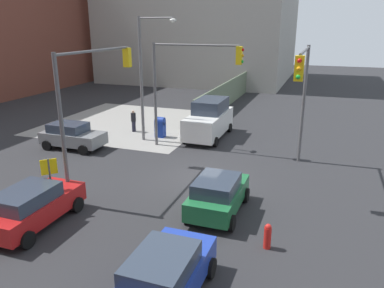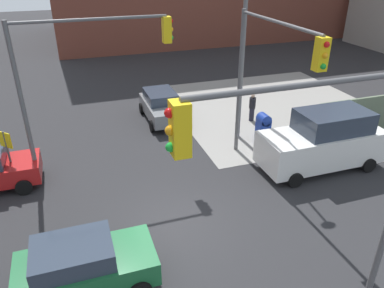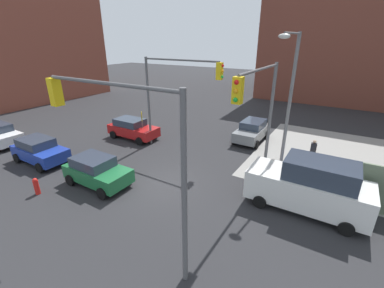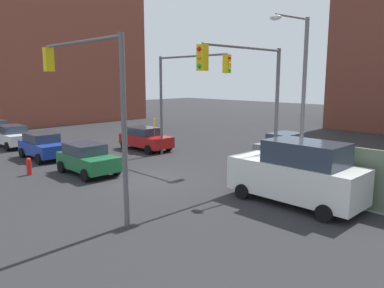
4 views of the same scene
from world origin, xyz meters
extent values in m
plane|color=#28282B|center=(0.00, 0.00, 0.00)|extent=(120.00, 120.00, 0.00)
cube|color=gray|center=(9.00, 9.00, 0.01)|extent=(12.00, 12.00, 0.01)
cylinder|color=#59595B|center=(-4.50, 4.50, 3.25)|extent=(0.18, 0.18, 6.50)
cylinder|color=#59595B|center=(-1.65, 4.50, 6.38)|extent=(5.70, 0.12, 0.12)
cube|color=yellow|center=(1.20, 4.50, 5.85)|extent=(0.32, 0.36, 1.00)
sphere|color=red|center=(1.38, 4.50, 6.17)|extent=(0.18, 0.18, 0.18)
sphere|color=orange|center=(1.38, 4.50, 5.85)|extent=(0.18, 0.18, 0.18)
sphere|color=green|center=(1.38, 4.50, 5.53)|extent=(0.18, 0.18, 0.18)
cylinder|color=#59595B|center=(1.74, -4.50, 6.38)|extent=(5.53, 0.12, 0.12)
cube|color=yellow|center=(-1.03, -4.50, 5.85)|extent=(0.32, 0.36, 1.00)
sphere|color=red|center=(-1.21, -4.50, 6.17)|extent=(0.18, 0.18, 0.18)
sphere|color=orange|center=(-1.21, -4.50, 5.85)|extent=(0.18, 0.18, 0.18)
sphere|color=green|center=(-1.21, -4.50, 5.53)|extent=(0.18, 0.18, 0.18)
cylinder|color=#59595B|center=(4.50, 4.50, 3.25)|extent=(0.18, 0.18, 6.50)
cylinder|color=#59595B|center=(4.50, 1.85, 6.38)|extent=(0.12, 5.29, 0.12)
cube|color=yellow|center=(4.50, -0.79, 5.85)|extent=(0.36, 0.32, 1.00)
sphere|color=red|center=(4.50, -0.97, 6.17)|extent=(0.18, 0.18, 0.18)
sphere|color=orange|center=(4.50, -0.97, 5.85)|extent=(0.18, 0.18, 0.18)
sphere|color=green|center=(4.50, -0.97, 5.53)|extent=(0.18, 0.18, 0.18)
cylinder|color=slate|center=(5.20, 5.80, 4.00)|extent=(0.20, 0.20, 8.00)
cylinder|color=#4C4C4C|center=(-5.40, 4.60, 1.20)|extent=(0.08, 0.08, 2.40)
cube|color=yellow|center=(-5.40, 4.60, 2.05)|extent=(0.48, 0.48, 0.64)
cube|color=navy|center=(6.20, 5.00, 0.57)|extent=(0.56, 0.64, 1.15)
cylinder|color=navy|center=(6.20, 5.00, 1.15)|extent=(0.56, 0.64, 0.56)
cylinder|color=black|center=(-5.00, 5.53, 0.32)|extent=(0.64, 0.22, 0.64)
cylinder|color=black|center=(-5.00, 3.73, 0.32)|extent=(0.64, 0.22, 0.64)
cube|color=slate|center=(2.03, 9.11, 0.70)|extent=(1.80, 3.95, 0.75)
cube|color=#2D3847|center=(2.03, 9.43, 1.35)|extent=(1.58, 2.21, 0.55)
cylinder|color=black|center=(2.93, 7.77, 0.32)|extent=(0.22, 0.64, 0.64)
cylinder|color=black|center=(1.13, 7.77, 0.32)|extent=(0.22, 0.64, 0.64)
cylinder|color=black|center=(2.93, 10.45, 0.32)|extent=(0.22, 0.64, 0.64)
cylinder|color=black|center=(1.13, 10.45, 0.32)|extent=(0.22, 0.64, 0.64)
cube|color=#1E6638|center=(-2.99, -1.84, 0.70)|extent=(3.81, 1.80, 0.75)
cube|color=#2D3847|center=(-3.30, -1.84, 1.35)|extent=(2.13, 1.58, 0.55)
cylinder|color=black|center=(-1.70, -0.94, 0.32)|extent=(0.64, 0.22, 0.64)
cylinder|color=black|center=(-4.29, -0.94, 0.32)|extent=(0.64, 0.22, 0.64)
cube|color=white|center=(7.24, 1.80, 1.02)|extent=(5.40, 2.10, 1.40)
cube|color=#2D3847|center=(7.67, 1.80, 2.17)|extent=(3.02, 1.85, 0.90)
cylinder|color=black|center=(5.40, 0.75, 0.32)|extent=(0.64, 0.22, 0.64)
cylinder|color=black|center=(5.40, 2.85, 0.32)|extent=(0.64, 0.22, 0.64)
cylinder|color=black|center=(9.08, 0.75, 0.32)|extent=(0.64, 0.22, 0.64)
cylinder|color=black|center=(9.08, 2.85, 0.32)|extent=(0.64, 0.22, 0.64)
cylinder|color=black|center=(6.80, 7.40, 1.08)|extent=(0.36, 0.36, 0.61)
sphere|color=tan|center=(6.80, 7.40, 1.49)|extent=(0.21, 0.21, 0.21)
cylinder|color=#1E1E2D|center=(6.80, 7.40, 0.39)|extent=(0.28, 0.28, 0.77)
camera|label=1|loc=(-16.67, -5.60, 7.52)|focal=35.00mm
camera|label=2|loc=(-2.70, -10.05, 8.53)|focal=35.00mm
camera|label=3|loc=(8.03, -9.86, 7.61)|focal=24.00mm
camera|label=4|loc=(14.89, -11.45, 5.02)|focal=35.00mm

